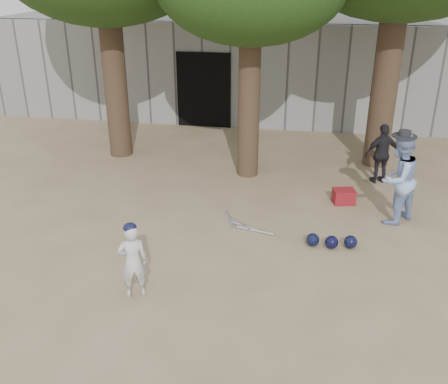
% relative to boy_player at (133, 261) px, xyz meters
% --- Properties ---
extents(ground, '(70.00, 70.00, 0.00)m').
position_rel_boy_player_xyz_m(ground, '(0.41, 0.79, -0.58)').
color(ground, '#937C5E').
rests_on(ground, ground).
extents(boy_player, '(0.50, 0.42, 1.15)m').
position_rel_boy_player_xyz_m(boy_player, '(0.00, 0.00, 0.00)').
color(boy_player, silver).
rests_on(boy_player, ground).
extents(spectator_blue, '(1.05, 1.06, 1.72)m').
position_rel_boy_player_xyz_m(spectator_blue, '(4.03, 3.11, 0.28)').
color(spectator_blue, '#8FA8DD').
rests_on(spectator_blue, ground).
extents(spectator_dark, '(0.85, 0.59, 1.35)m').
position_rel_boy_player_xyz_m(spectator_dark, '(3.98, 5.02, 0.10)').
color(spectator_dark, black).
rests_on(spectator_dark, ground).
extents(red_bag, '(0.48, 0.41, 0.30)m').
position_rel_boy_player_xyz_m(red_bag, '(3.15, 3.75, -0.43)').
color(red_bag, maroon).
rests_on(red_bag, ground).
extents(back_building, '(16.00, 5.24, 3.00)m').
position_rel_boy_player_xyz_m(back_building, '(0.41, 11.12, 0.92)').
color(back_building, gray).
rests_on(back_building, ground).
extents(helmet_row, '(0.87, 0.29, 0.23)m').
position_rel_boy_player_xyz_m(helmet_row, '(2.87, 1.90, -0.46)').
color(helmet_row, black).
rests_on(helmet_row, ground).
extents(bat_pile, '(1.05, 0.82, 0.06)m').
position_rel_boy_player_xyz_m(bat_pile, '(1.25, 2.40, -0.55)').
color(bat_pile, silver).
rests_on(bat_pile, ground).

